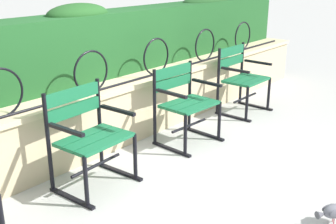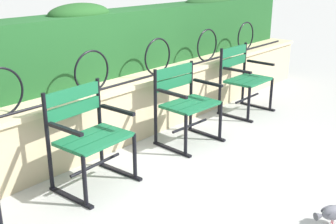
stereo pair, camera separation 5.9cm
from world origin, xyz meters
name	(u,v)px [view 1 (the left image)]	position (x,y,z in m)	size (l,w,h in m)	color
ground_plane	(180,170)	(0.00, 0.00, 0.00)	(60.00, 60.00, 0.00)	#ADADA8
stone_wall	(109,115)	(0.00, 0.96, 0.33)	(7.72, 0.41, 0.65)	#C6B289
iron_arch_fence	(94,74)	(-0.23, 0.88, 0.84)	(7.17, 0.02, 0.42)	black
hedge_row	(81,45)	(0.01, 1.37, 1.03)	(7.56, 0.47, 0.81)	#1E5123
park_chair_centre_left	(88,134)	(-0.70, 0.45, 0.47)	(0.65, 0.55, 0.87)	#19663D
park_chair_centre_right	(184,101)	(0.58, 0.41, 0.46)	(0.63, 0.55, 0.83)	#19663D
park_chair_rightmost	(241,77)	(1.86, 0.47, 0.46)	(0.61, 0.52, 0.86)	#19663D
pigeon_near_chairs	(334,210)	(0.06, -1.42, 0.11)	(0.27, 0.20, 0.22)	slate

